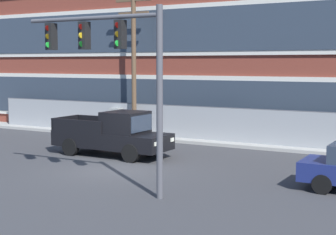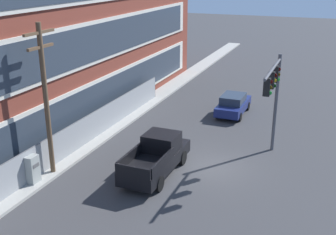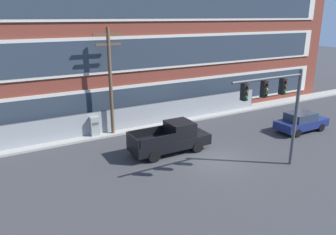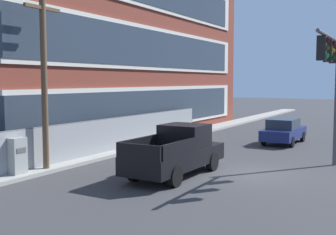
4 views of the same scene
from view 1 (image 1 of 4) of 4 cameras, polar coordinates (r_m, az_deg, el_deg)
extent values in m
plane|color=#38383A|center=(20.48, -5.99, -5.78)|extent=(160.00, 160.00, 0.00)
cube|color=#9E9B93|center=(27.34, 3.70, -2.60)|extent=(80.00, 1.66, 0.16)
cube|color=beige|center=(27.76, 4.62, 1.77)|extent=(39.02, 0.10, 2.78)
cube|color=#2D3844|center=(27.70, 4.57, 1.76)|extent=(37.32, 0.06, 2.32)
cube|color=beige|center=(27.74, 4.69, 9.74)|extent=(39.02, 0.10, 2.78)
cube|color=#2D3844|center=(27.69, 4.64, 9.75)|extent=(37.32, 0.06, 2.32)
cube|color=gray|center=(27.96, 0.76, -0.61)|extent=(24.90, 0.04, 1.89)
cylinder|color=#4C4C51|center=(35.54, -17.23, 0.55)|extent=(0.06, 0.06, 1.89)
cylinder|color=#4C4C51|center=(27.87, 0.76, 1.33)|extent=(24.90, 0.05, 0.05)
cylinder|color=#4C4C51|center=(15.68, -0.94, 1.59)|extent=(0.20, 0.20, 5.93)
cylinder|color=#4C4C51|center=(17.11, -8.52, 10.83)|extent=(5.11, 0.14, 0.14)
cube|color=black|center=(16.41, -5.30, 9.15)|extent=(0.28, 0.32, 0.90)
cylinder|color=#4B0807|center=(16.28, -5.67, 10.16)|extent=(0.04, 0.18, 0.18)
cylinder|color=#503E08|center=(16.27, -5.66, 9.18)|extent=(0.04, 0.18, 0.18)
cylinder|color=green|center=(16.25, -5.65, 8.19)|extent=(0.04, 0.18, 0.18)
cube|color=black|center=(17.25, -9.25, 8.95)|extent=(0.28, 0.32, 0.90)
cylinder|color=#4B0807|center=(17.13, -9.64, 9.90)|extent=(0.04, 0.18, 0.18)
cylinder|color=gold|center=(17.11, -9.62, 8.97)|extent=(0.04, 0.18, 0.18)
cylinder|color=#0A4011|center=(17.10, -9.61, 8.03)|extent=(0.04, 0.18, 0.18)
cube|color=black|center=(18.16, -12.81, 8.73)|extent=(0.28, 0.32, 0.90)
cylinder|color=#4B0807|center=(18.04, -13.22, 9.63)|extent=(0.04, 0.18, 0.18)
cylinder|color=#503E08|center=(18.02, -13.19, 8.74)|extent=(0.04, 0.18, 0.18)
cylinder|color=green|center=(18.01, -13.17, 7.85)|extent=(0.04, 0.18, 0.18)
cube|color=black|center=(23.41, -6.26, -2.43)|extent=(5.51, 2.04, 0.70)
cube|color=black|center=(22.86, -4.73, -0.53)|extent=(1.67, 1.82, 0.95)
cube|color=#283342|center=(22.40, -2.95, -0.65)|extent=(0.08, 1.60, 0.71)
cube|color=black|center=(24.79, -7.34, -0.50)|extent=(2.74, 0.16, 0.56)
cube|color=black|center=(23.36, -10.05, -0.94)|extent=(2.74, 0.16, 0.56)
cube|color=black|center=(25.00, -11.29, -0.51)|extent=(0.13, 1.87, 0.56)
cylinder|color=black|center=(23.30, -1.67, -3.31)|extent=(0.80, 0.27, 0.80)
cylinder|color=black|center=(21.81, -4.14, -3.96)|extent=(0.80, 0.27, 0.80)
cylinder|color=black|center=(25.15, -8.09, -2.67)|extent=(0.80, 0.27, 0.80)
cylinder|color=black|center=(23.78, -10.74, -3.22)|extent=(0.80, 0.27, 0.80)
cube|color=white|center=(22.49, 0.47, -2.47)|extent=(0.06, 0.24, 0.16)
cube|color=white|center=(21.32, -1.33, -2.94)|extent=(0.06, 0.24, 0.16)
cylinder|color=black|center=(18.94, 17.86, -6.02)|extent=(0.64, 0.21, 0.64)
cylinder|color=black|center=(17.33, 16.71, -7.10)|extent=(0.64, 0.21, 0.64)
cylinder|color=brown|center=(28.61, -3.81, 5.77)|extent=(0.26, 0.26, 8.10)
cube|color=brown|center=(28.82, -3.86, 12.85)|extent=(2.24, 0.14, 0.14)
cube|color=brown|center=(28.74, -3.85, 11.46)|extent=(1.90, 0.14, 0.14)
cube|color=#939993|center=(29.70, -5.81, -0.51)|extent=(0.66, 0.43, 1.62)
cube|color=#515151|center=(29.48, -6.07, 0.08)|extent=(0.46, 0.02, 0.20)
camera|label=2|loc=(34.50, -43.60, 15.07)|focal=45.00mm
camera|label=3|loc=(24.22, -59.33, 14.23)|focal=35.00mm
camera|label=4|loc=(30.29, -40.37, 4.01)|focal=45.00mm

